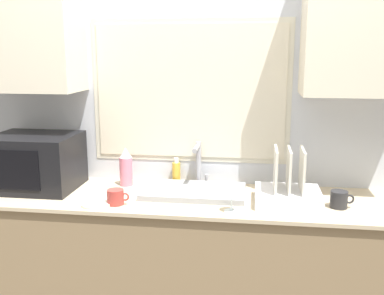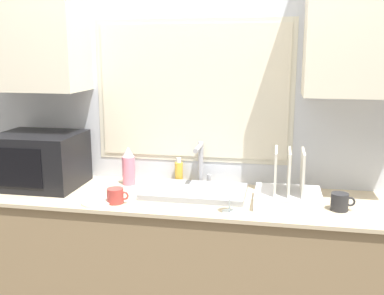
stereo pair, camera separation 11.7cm
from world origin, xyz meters
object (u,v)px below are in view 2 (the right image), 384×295
Objects in this scene: soap_bottle at (179,172)px; mug_near_sink at (116,196)px; microwave at (40,160)px; spray_bottle at (129,166)px; faucet at (201,160)px; wine_glass at (230,191)px; dish_rack at (288,193)px.

soap_bottle is 0.49m from mug_near_sink.
microwave is 4.06× the size of mug_near_sink.
faucet is at bearing 8.28° from spray_bottle.
spray_bottle is at bearing 150.83° from wine_glass.
faucet is 0.54× the size of microwave.
soap_bottle is at bearing 60.79° from mug_near_sink.
wine_glass reaches higher than mug_near_sink.
wine_glass is at bearing -150.25° from dish_rack.
faucet is 0.17m from soap_bottle.
microwave is (-0.92, -0.18, 0.00)m from faucet.
soap_bottle is (-0.64, 0.29, 0.00)m from dish_rack.
faucet is at bearing -13.77° from soap_bottle.
soap_bottle is at bearing 166.23° from faucet.
microwave is at bearing -164.48° from soap_bottle.
microwave is 3.08× the size of wine_glass.
faucet reaches higher than mug_near_sink.
mug_near_sink is at bearing -133.71° from faucet.
dish_rack is 0.70m from soap_bottle.
spray_bottle reaches higher than wine_glass.
microwave is 1.42m from dish_rack.
microwave is 0.59m from mug_near_sink.
mug_near_sink is at bearing -170.83° from dish_rack.
spray_bottle is 0.30m from soap_bottle.
faucet is at bearing 117.39° from wine_glass.
dish_rack is (0.50, -0.26, -0.09)m from faucet.
dish_rack is 0.94m from spray_bottle.
faucet is 1.66× the size of wine_glass.
spray_bottle is at bearing -161.37° from soap_bottle.
dish_rack is 0.33m from wine_glass.
soap_bottle and wine_glass have the same top height.
soap_bottle is 0.99× the size of wine_glass.
microwave is at bearing 168.34° from wine_glass.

